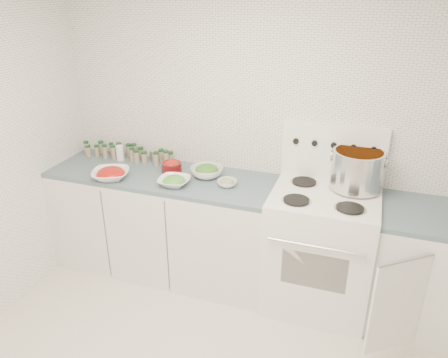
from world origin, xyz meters
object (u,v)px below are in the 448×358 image
stove (320,246)px  stock_pot (357,168)px  bowl_tomato (111,174)px  bowl_snowpea (174,181)px

stove → stock_pot: 0.65m
bowl_tomato → stove: bearing=6.9°
bowl_snowpea → stock_pot: bearing=13.3°
stove → bowl_tomato: stove is taller
stock_pot → bowl_snowpea: bearing=-166.7°
stove → stock_pot: (0.19, 0.16, 0.60)m
bowl_tomato → bowl_snowpea: size_ratio=1.45×
stove → bowl_snowpea: size_ratio=5.36×
bowl_tomato → bowl_snowpea: 0.52m
stock_pot → bowl_snowpea: stock_pot is taller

